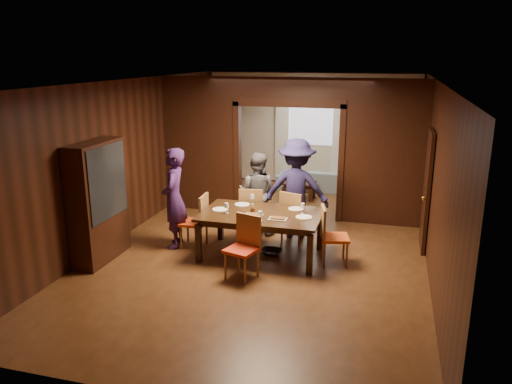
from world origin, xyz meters
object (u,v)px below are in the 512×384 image
(sofa, at_px, (313,180))
(person_purple, at_px, (174,198))
(coffee_table, at_px, (299,190))
(hutch, at_px, (98,202))
(chair_near, at_px, (242,248))
(person_grey, at_px, (257,193))
(chair_left, at_px, (194,221))
(person_navy, at_px, (296,189))
(dining_table, at_px, (261,234))
(chair_right, at_px, (335,236))
(chair_far_l, at_px, (252,211))
(chair_far_r, at_px, (296,216))

(sofa, bearing_deg, person_purple, 70.44)
(coffee_table, relative_size, hutch, 0.40)
(chair_near, bearing_deg, sofa, 104.61)
(person_grey, height_order, chair_near, person_grey)
(chair_left, bearing_deg, person_purple, -83.35)
(person_grey, bearing_deg, person_navy, -175.78)
(person_grey, relative_size, sofa, 0.88)
(dining_table, bearing_deg, coffee_table, 90.52)
(person_navy, height_order, coffee_table, person_navy)
(dining_table, distance_m, chair_near, 0.93)
(dining_table, relative_size, chair_left, 2.07)
(person_navy, distance_m, chair_right, 1.46)
(chair_left, bearing_deg, coffee_table, 157.71)
(chair_left, distance_m, hutch, 1.66)
(person_navy, height_order, chair_far_l, person_navy)
(person_purple, bearing_deg, coffee_table, 143.11)
(dining_table, xyz_separation_m, chair_near, (-0.07, -0.92, 0.10))
(chair_right, height_order, chair_far_l, same)
(person_purple, height_order, dining_table, person_purple)
(person_purple, bearing_deg, chair_far_l, 112.39)
(person_purple, height_order, chair_right, person_purple)
(chair_right, relative_size, chair_near, 1.00)
(chair_left, bearing_deg, chair_right, 84.72)
(person_grey, distance_m, dining_table, 1.22)
(chair_right, distance_m, chair_far_r, 1.17)
(chair_left, bearing_deg, person_grey, 135.24)
(person_purple, height_order, chair_far_l, person_purple)
(chair_left, height_order, chair_near, same)
(person_purple, distance_m, chair_far_r, 2.22)
(coffee_table, bearing_deg, person_purple, -113.37)
(hutch, bearing_deg, person_grey, 41.55)
(chair_right, distance_m, chair_far_l, 1.88)
(chair_far_r, bearing_deg, chair_left, 41.69)
(person_navy, bearing_deg, sofa, -91.30)
(person_grey, height_order, hutch, hutch)
(person_navy, relative_size, chair_near, 1.93)
(person_navy, bearing_deg, chair_right, 123.46)
(chair_far_r, xyz_separation_m, hutch, (-2.98, -1.67, 0.52))
(sofa, relative_size, chair_right, 1.85)
(sofa, distance_m, hutch, 6.05)
(chair_near, distance_m, hutch, 2.54)
(coffee_table, xyz_separation_m, hutch, (-2.52, -4.48, 0.80))
(person_purple, bearing_deg, hutch, -61.34)
(coffee_table, xyz_separation_m, chair_right, (1.28, -3.65, 0.28))
(person_navy, bearing_deg, dining_table, 65.43)
(chair_near, bearing_deg, person_purple, 165.40)
(chair_right, bearing_deg, chair_far_r, 30.47)
(coffee_table, bearing_deg, sofa, 76.57)
(sofa, relative_size, dining_table, 0.89)
(chair_right, bearing_deg, dining_table, 75.64)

